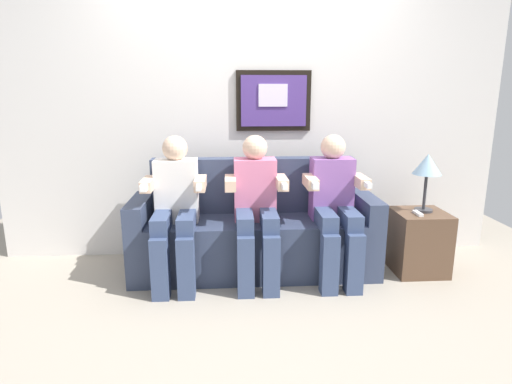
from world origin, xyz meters
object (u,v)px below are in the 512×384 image
(person_on_left, at_px, (175,205))
(side_table_right, at_px, (418,242))
(spare_remote_on_table, at_px, (418,213))
(person_in_middle, at_px, (256,204))
(couch, at_px, (255,234))
(table_lamp, at_px, (427,167))
(person_on_right, at_px, (335,203))

(person_on_left, xyz_separation_m, side_table_right, (1.92, 0.06, -0.36))
(spare_remote_on_table, bearing_deg, person_in_middle, 179.77)
(couch, height_order, table_lamp, table_lamp)
(person_in_middle, height_order, table_lamp, person_in_middle)
(person_on_left, height_order, spare_remote_on_table, person_on_left)
(person_on_right, bearing_deg, table_lamp, 6.23)
(side_table_right, distance_m, table_lamp, 0.61)
(table_lamp, bearing_deg, person_on_left, -177.62)
(person_on_right, distance_m, spare_remote_on_table, 0.66)
(couch, xyz_separation_m, person_on_right, (0.60, -0.17, 0.29))
(person_in_middle, bearing_deg, spare_remote_on_table, -0.23)
(person_in_middle, relative_size, side_table_right, 2.22)
(couch, xyz_separation_m, spare_remote_on_table, (1.26, -0.17, 0.20))
(couch, relative_size, person_on_left, 1.74)
(person_on_left, bearing_deg, person_in_middle, 0.04)
(person_on_left, distance_m, person_on_right, 1.20)
(couch, xyz_separation_m, table_lamp, (1.34, -0.09, 0.55))
(person_on_right, xyz_separation_m, side_table_right, (0.72, 0.06, -0.36))
(person_on_right, xyz_separation_m, spare_remote_on_table, (0.66, -0.00, -0.10))
(person_on_left, height_order, person_on_right, same)
(side_table_right, bearing_deg, person_in_middle, -177.34)
(person_in_middle, bearing_deg, person_on_left, -179.96)
(person_in_middle, bearing_deg, person_on_right, -0.04)
(couch, relative_size, spare_remote_on_table, 14.86)
(person_in_middle, bearing_deg, couch, 90.17)
(spare_remote_on_table, bearing_deg, side_table_right, 49.00)
(person_on_right, relative_size, table_lamp, 2.41)
(side_table_right, xyz_separation_m, table_lamp, (0.02, 0.02, 0.61))
(person_on_right, distance_m, table_lamp, 0.79)
(side_table_right, bearing_deg, person_on_left, -178.16)
(person_on_right, bearing_deg, spare_remote_on_table, -0.39)
(couch, bearing_deg, person_in_middle, -89.83)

